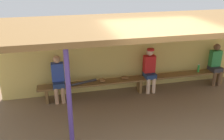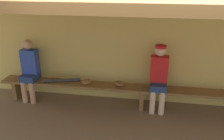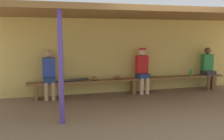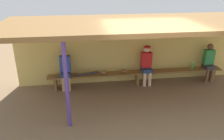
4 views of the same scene
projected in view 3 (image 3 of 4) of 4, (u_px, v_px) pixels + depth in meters
The scene contains 12 objects.
ground_plane at pixel (155, 108), 6.14m from camera, with size 24.00×24.00×0.00m, color brown.
back_wall at pixel (128, 56), 7.90m from camera, with size 8.00×0.20×2.20m, color #D8BC60.
dugout_roof at pixel (145, 14), 6.50m from camera, with size 8.00×2.80×0.12m, color brown.
support_post at pixel (61, 68), 4.88m from camera, with size 0.10×0.10×2.20m, color #4C388C.
bench at pixel (133, 81), 7.57m from camera, with size 6.00×0.36×0.46m.
player_in_white at pixel (143, 68), 7.60m from camera, with size 0.34×0.42×1.34m.
player_with_sunglasses at pixel (208, 66), 8.19m from camera, with size 0.34×0.42×1.34m.
player_rightmost at pixel (49, 72), 6.90m from camera, with size 0.34×0.42×1.34m.
water_bottle_clear at pixel (191, 72), 8.08m from camera, with size 0.07×0.07×0.25m.
baseball_glove_worn at pixel (94, 78), 7.26m from camera, with size 0.24×0.17×0.09m, color olive.
baseball_glove_tan at pixel (118, 77), 7.44m from camera, with size 0.24×0.17×0.09m, color brown.
baseball_bat at pixel (75, 80), 7.11m from camera, with size 0.07×0.07×0.77m, color #333338.
Camera 3 is at (-2.56, -5.48, 1.72)m, focal length 41.08 mm.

